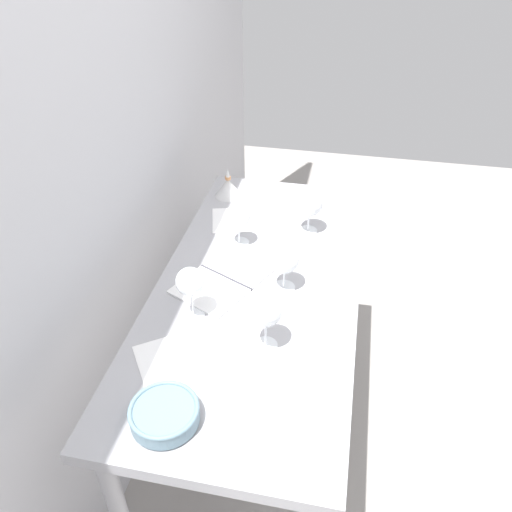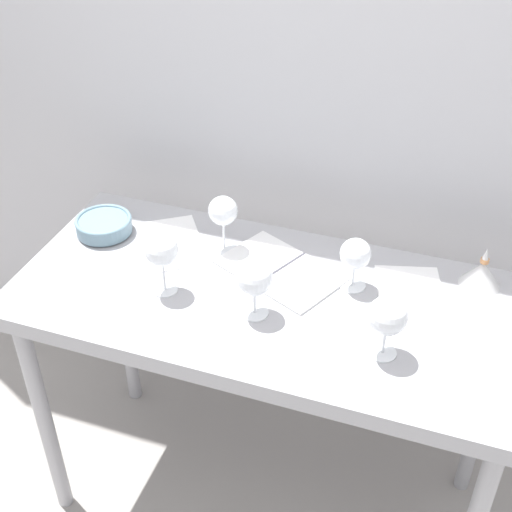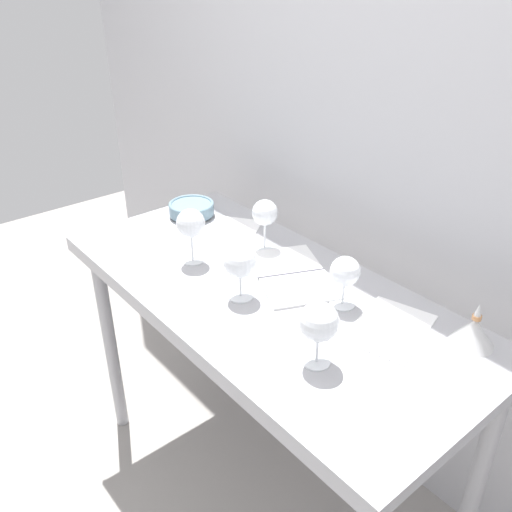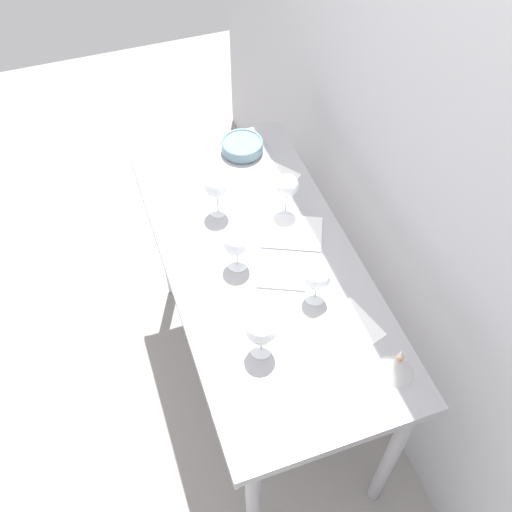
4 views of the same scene
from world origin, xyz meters
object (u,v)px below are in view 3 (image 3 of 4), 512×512
object	(u,v)px
open_notebook	(291,274)
wine_glass_near_left	(191,224)
tasting_sheet_upper	(390,328)
wine_glass_far_left	(265,214)
decanter_funnel	(473,331)
wine_glass_near_center	(240,263)
wine_glass_near_right	(319,323)
tasting_sheet_lower	(231,234)
tasting_bowl	(191,208)
wine_glass_far_right	(345,273)

from	to	relation	value
open_notebook	wine_glass_near_left	bearing A→B (deg)	-120.92
wine_glass_near_left	tasting_sheet_upper	distance (m)	0.68
wine_glass_far_left	open_notebook	world-z (taller)	wine_glass_far_left
open_notebook	decanter_funnel	bearing A→B (deg)	37.98
wine_glass_near_center	tasting_sheet_upper	distance (m)	0.45
wine_glass_near_left	wine_glass_near_right	bearing A→B (deg)	-4.42
wine_glass_near_right	decanter_funnel	bearing A→B (deg)	60.63
open_notebook	decanter_funnel	xyz separation A→B (m)	(0.54, 0.13, 0.04)
tasting_sheet_lower	tasting_bowl	world-z (taller)	tasting_bowl
wine_glass_near_center	decanter_funnel	distance (m)	0.64
wine_glass_near_left	tasting_bowl	xyz separation A→B (m)	(-0.29, 0.19, -0.10)
wine_glass_far_left	wine_glass_near_left	world-z (taller)	wine_glass_near_left
tasting_bowl	wine_glass_near_center	bearing A→B (deg)	-19.93
wine_glass_near_left	tasting_sheet_lower	bearing A→B (deg)	109.46
wine_glass_far_left	decanter_funnel	bearing A→B (deg)	5.67
wine_glass_near_right	tasting_sheet_lower	bearing A→B (deg)	159.36
wine_glass_far_left	wine_glass_near_center	bearing A→B (deg)	-53.50
wine_glass_near_left	decanter_funnel	bearing A→B (deg)	20.94
tasting_bowl	decanter_funnel	size ratio (longest dim) A/B	1.40
wine_glass_near_right	wine_glass_far_left	bearing A→B (deg)	151.73
wine_glass_near_center	tasting_bowl	xyz separation A→B (m)	(-0.56, 0.20, -0.08)
tasting_sheet_upper	wine_glass_far_left	bearing A→B (deg)	160.81
wine_glass_far_left	tasting_bowl	world-z (taller)	wine_glass_far_left
wine_glass_near_right	open_notebook	xyz separation A→B (m)	(-0.34, 0.23, -0.11)
wine_glass_far_left	decanter_funnel	xyz separation A→B (m)	(0.73, 0.07, -0.09)
tasting_sheet_lower	wine_glass_far_left	bearing A→B (deg)	-24.86
wine_glass_near_center	open_notebook	xyz separation A→B (m)	(0.01, 0.19, -0.11)
wine_glass_far_left	decanter_funnel	distance (m)	0.74
wine_glass_near_left	tasting_bowl	world-z (taller)	wine_glass_near_left
wine_glass_far_left	tasting_bowl	distance (m)	0.39
tasting_sheet_upper	wine_glass_near_right	bearing A→B (deg)	-112.24
wine_glass_near_left	tasting_sheet_upper	world-z (taller)	wine_glass_near_left
wine_glass_near_right	tasting_sheet_upper	size ratio (longest dim) A/B	0.68
tasting_sheet_lower	decanter_funnel	world-z (taller)	decanter_funnel
wine_glass_far_left	open_notebook	xyz separation A→B (m)	(0.19, -0.05, -0.12)
decanter_funnel	wine_glass_near_left	bearing A→B (deg)	-159.06
wine_glass_near_right	tasting_sheet_upper	bearing A→B (deg)	83.36
wine_glass_far_right	tasting_bowl	size ratio (longest dim) A/B	0.89
wine_glass_far_left	open_notebook	size ratio (longest dim) A/B	0.44
wine_glass_near_right	tasting_bowl	world-z (taller)	wine_glass_near_right
wine_glass_far_left	wine_glass_far_right	xyz separation A→B (m)	(0.40, -0.05, -0.02)
wine_glass_far_right	tasting_sheet_upper	distance (m)	0.19
tasting_sheet_upper	decanter_funnel	xyz separation A→B (m)	(0.17, 0.11, 0.04)
wine_glass_near_left	tasting_bowl	bearing A→B (deg)	146.86
wine_glass_far_left	wine_glass_near_center	size ratio (longest dim) A/B	1.06
wine_glass_far_left	wine_glass_near_left	distance (m)	0.25
wine_glass_far_left	tasting_bowl	xyz separation A→B (m)	(-0.37, -0.05, -0.10)
open_notebook	tasting_bowl	size ratio (longest dim) A/B	2.31
wine_glass_far_right	open_notebook	distance (m)	0.23
tasting_sheet_upper	tasting_bowl	distance (m)	0.93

